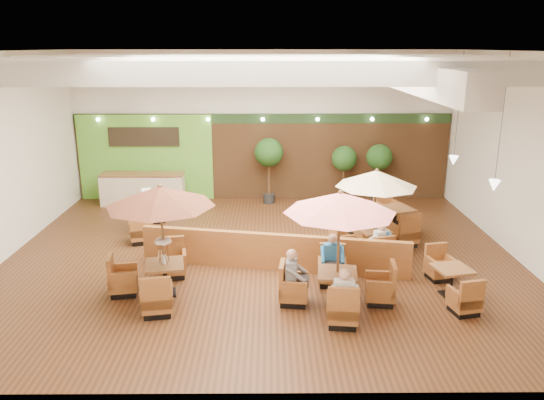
{
  "coord_description": "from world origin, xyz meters",
  "views": [
    {
      "loc": [
        0.2,
        -13.66,
        5.63
      ],
      "look_at": [
        0.3,
        0.5,
        1.5
      ],
      "focal_mm": 35.0,
      "sensor_mm": 36.0,
      "label": 1
    }
  ],
  "objects_px": {
    "table_1": "(339,228)",
    "table_5": "(385,222)",
    "booth_divider": "(272,252)",
    "diner_4": "(380,239)",
    "table_0": "(159,217)",
    "table_2": "(374,192)",
    "diner_3": "(380,239)",
    "topiary_0": "(269,155)",
    "table_3": "(148,216)",
    "topiary_1": "(344,161)",
    "table_4": "(451,282)",
    "topiary_2": "(379,160)",
    "diner_1": "(332,255)",
    "service_counter": "(143,189)",
    "diner_2": "(294,272)",
    "diner_0": "(343,291)"
  },
  "relations": [
    {
      "from": "topiary_0",
      "to": "diner_2",
      "type": "xyz_separation_m",
      "value": [
        0.55,
        -8.05,
        -1.03
      ]
    },
    {
      "from": "table_3",
      "to": "diner_1",
      "type": "xyz_separation_m",
      "value": [
        5.31,
        -3.91,
        0.27
      ]
    },
    {
      "from": "diner_0",
      "to": "diner_2",
      "type": "relative_size",
      "value": 0.99
    },
    {
      "from": "topiary_1",
      "to": "diner_4",
      "type": "xyz_separation_m",
      "value": [
        0.17,
        -5.88,
        -0.85
      ]
    },
    {
      "from": "diner_3",
      "to": "diner_2",
      "type": "bearing_deg",
      "value": -154.81
    },
    {
      "from": "service_counter",
      "to": "table_0",
      "type": "distance_m",
      "value": 7.77
    },
    {
      "from": "diner_4",
      "to": "table_4",
      "type": "bearing_deg",
      "value": -75.42
    },
    {
      "from": "topiary_1",
      "to": "diner_0",
      "type": "height_order",
      "value": "topiary_1"
    },
    {
      "from": "booth_divider",
      "to": "topiary_2",
      "type": "xyz_separation_m",
      "value": [
        3.95,
        6.13,
        1.15
      ]
    },
    {
      "from": "table_0",
      "to": "diner_0",
      "type": "bearing_deg",
      "value": -30.33
    },
    {
      "from": "table_4",
      "to": "topiary_1",
      "type": "relative_size",
      "value": 1.14
    },
    {
      "from": "booth_divider",
      "to": "topiary_1",
      "type": "bearing_deg",
      "value": 77.36
    },
    {
      "from": "topiary_0",
      "to": "diner_1",
      "type": "distance_m",
      "value": 7.31
    },
    {
      "from": "table_1",
      "to": "table_5",
      "type": "height_order",
      "value": "table_1"
    },
    {
      "from": "topiary_2",
      "to": "diner_1",
      "type": "xyz_separation_m",
      "value": [
        -2.51,
        -7.08,
        -0.86
      ]
    },
    {
      "from": "table_5",
      "to": "topiary_0",
      "type": "relative_size",
      "value": 1.24
    },
    {
      "from": "table_0",
      "to": "topiary_0",
      "type": "height_order",
      "value": "table_0"
    },
    {
      "from": "table_1",
      "to": "table_5",
      "type": "bearing_deg",
      "value": 72.55
    },
    {
      "from": "table_5",
      "to": "diner_4",
      "type": "bearing_deg",
      "value": -125.51
    },
    {
      "from": "table_4",
      "to": "topiary_1",
      "type": "height_order",
      "value": "topiary_1"
    },
    {
      "from": "table_3",
      "to": "table_5",
      "type": "bearing_deg",
      "value": -19.22
    },
    {
      "from": "table_0",
      "to": "table_1",
      "type": "height_order",
      "value": "table_0"
    },
    {
      "from": "table_3",
      "to": "diner_4",
      "type": "xyz_separation_m",
      "value": [
        6.71,
        -2.71,
        0.25
      ]
    },
    {
      "from": "topiary_2",
      "to": "diner_3",
      "type": "bearing_deg",
      "value": -100.69
    },
    {
      "from": "table_0",
      "to": "topiary_0",
      "type": "relative_size",
      "value": 1.12
    },
    {
      "from": "diner_1",
      "to": "diner_2",
      "type": "distance_m",
      "value": 1.38
    },
    {
      "from": "table_4",
      "to": "booth_divider",
      "type": "bearing_deg",
      "value": 147.15
    },
    {
      "from": "service_counter",
      "to": "table_2",
      "type": "bearing_deg",
      "value": -32.59
    },
    {
      "from": "table_3",
      "to": "diner_3",
      "type": "relative_size",
      "value": 3.82
    },
    {
      "from": "service_counter",
      "to": "topiary_2",
      "type": "height_order",
      "value": "topiary_2"
    },
    {
      "from": "table_1",
      "to": "diner_0",
      "type": "bearing_deg",
      "value": -83.44
    },
    {
      "from": "booth_divider",
      "to": "diner_3",
      "type": "bearing_deg",
      "value": 15.92
    },
    {
      "from": "table_0",
      "to": "topiary_2",
      "type": "height_order",
      "value": "table_0"
    },
    {
      "from": "diner_2",
      "to": "diner_4",
      "type": "bearing_deg",
      "value": 138.55
    },
    {
      "from": "table_4",
      "to": "topiary_0",
      "type": "bearing_deg",
      "value": 106.4
    },
    {
      "from": "diner_3",
      "to": "table_5",
      "type": "bearing_deg",
      "value": 57.69
    },
    {
      "from": "table_3",
      "to": "topiary_1",
      "type": "height_order",
      "value": "topiary_1"
    },
    {
      "from": "topiary_2",
      "to": "table_0",
      "type": "bearing_deg",
      "value": -130.88
    },
    {
      "from": "topiary_2",
      "to": "table_2",
      "type": "bearing_deg",
      "value": -103.15
    },
    {
      "from": "table_1",
      "to": "diner_3",
      "type": "xyz_separation_m",
      "value": [
        1.4,
        2.17,
        -1.08
      ]
    },
    {
      "from": "service_counter",
      "to": "table_3",
      "type": "xyz_separation_m",
      "value": [
        0.83,
        -2.96,
        -0.09
      ]
    },
    {
      "from": "diner_0",
      "to": "topiary_2",
      "type": "bearing_deg",
      "value": 73.17
    },
    {
      "from": "service_counter",
      "to": "table_2",
      "type": "xyz_separation_m",
      "value": [
        7.49,
        -4.79,
        1.18
      ]
    },
    {
      "from": "topiary_0",
      "to": "table_1",
      "type": "bearing_deg",
      "value": -79.3
    },
    {
      "from": "booth_divider",
      "to": "diner_1",
      "type": "relative_size",
      "value": 8.45
    },
    {
      "from": "topiary_0",
      "to": "diner_2",
      "type": "distance_m",
      "value": 8.13
    },
    {
      "from": "topiary_2",
      "to": "diner_1",
      "type": "distance_m",
      "value": 7.56
    },
    {
      "from": "table_0",
      "to": "table_2",
      "type": "relative_size",
      "value": 1.08
    },
    {
      "from": "booth_divider",
      "to": "diner_4",
      "type": "height_order",
      "value": "diner_4"
    },
    {
      "from": "table_0",
      "to": "table_3",
      "type": "xyz_separation_m",
      "value": [
        -1.28,
        4.39,
        -1.41
      ]
    }
  ]
}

